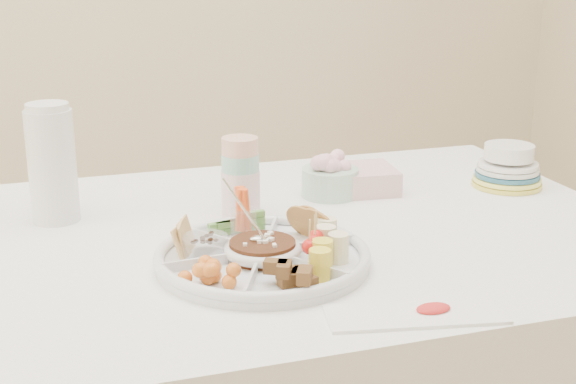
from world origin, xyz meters
name	(u,v)px	position (x,y,z in m)	size (l,w,h in m)	color
party_tray	(263,254)	(-0.06, -0.17, 0.78)	(0.38, 0.38, 0.04)	white
bean_dip	(262,250)	(-0.06, -0.17, 0.79)	(0.12, 0.12, 0.04)	#3A1E10
tortillas	(305,223)	(0.05, -0.09, 0.80)	(0.10, 0.10, 0.06)	#B88C40
carrot_cucumber	(238,210)	(-0.07, -0.04, 0.82)	(0.10, 0.10, 0.09)	#FC5C21
pita_raisins	(191,239)	(-0.18, -0.11, 0.80)	(0.12, 0.12, 0.06)	tan
cherries	(213,269)	(-0.17, -0.24, 0.79)	(0.11, 0.11, 0.04)	orange
granola_chunks	(291,273)	(-0.05, -0.29, 0.79)	(0.10, 0.10, 0.04)	#442C13
banana_tomato	(336,238)	(0.06, -0.22, 0.82)	(0.12, 0.12, 0.10)	#FAE784
cup_stack	(240,165)	(-0.03, 0.11, 0.87)	(0.08, 0.08, 0.22)	#B8D3B3
thermos	(52,162)	(-0.40, 0.20, 0.88)	(0.10, 0.10, 0.25)	silver
flower_bowl	(330,175)	(0.20, 0.19, 0.81)	(0.13, 0.13, 0.10)	#A2C1AF
napkin_stack	(358,179)	(0.28, 0.20, 0.79)	(0.17, 0.14, 0.06)	beige
plate_stack	(508,165)	(0.63, 0.13, 0.81)	(0.16, 0.16, 0.10)	yellow
placemat	(416,315)	(0.11, -0.43, 0.76)	(0.28, 0.09, 0.01)	white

